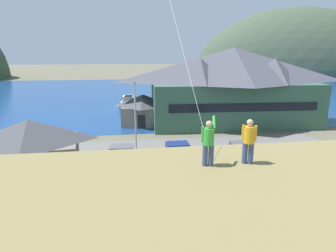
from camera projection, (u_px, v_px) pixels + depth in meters
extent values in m
plane|color=#66604C|center=(163.00, 205.00, 19.34)|extent=(600.00, 600.00, 0.00)
cube|color=slate|center=(156.00, 174.00, 24.12)|extent=(40.00, 20.00, 0.10)
cube|color=navy|center=(137.00, 92.00, 76.95)|extent=(360.00, 84.00, 0.03)
ellipsoid|color=#42513D|center=(294.00, 76.00, 133.85)|extent=(96.80, 56.09, 61.60)
cube|color=#38604C|center=(231.00, 103.00, 41.66)|extent=(23.61, 11.60, 6.13)
cube|color=black|center=(245.00, 107.00, 36.36)|extent=(19.74, 0.80, 1.10)
pyramid|color=#4C4C56|center=(234.00, 65.00, 40.32)|extent=(25.04, 12.73, 4.84)
pyramid|color=#4C4C56|center=(200.00, 71.00, 38.16)|extent=(6.13, 6.13, 3.39)
pyramid|color=#4C4C56|center=(274.00, 70.00, 39.18)|extent=(6.13, 6.13, 3.39)
cube|color=#756B5B|center=(32.00, 162.00, 22.71)|extent=(7.70, 6.13, 3.24)
pyramid|color=#47474C|center=(29.00, 131.00, 22.08)|extent=(8.33, 6.73, 1.83)
cube|color=black|center=(26.00, 181.00, 20.35)|extent=(1.10, 0.21, 2.27)
cube|color=#756B5B|center=(144.00, 115.00, 41.01)|extent=(6.47, 5.65, 2.81)
pyramid|color=#47474C|center=(143.00, 100.00, 40.46)|extent=(7.01, 6.20, 1.65)
cube|color=black|center=(141.00, 122.00, 38.80)|extent=(1.09, 0.25, 1.96)
cube|color=#70604C|center=(148.00, 106.00, 54.30)|extent=(3.20, 15.32, 0.70)
cube|color=#A8A399|center=(128.00, 104.00, 56.29)|extent=(3.51, 8.70, 0.90)
cube|color=#B7B2A8|center=(128.00, 101.00, 56.16)|extent=(3.40, 8.44, 0.16)
cube|color=silver|center=(128.00, 99.00, 55.39)|extent=(2.13, 2.71, 1.10)
cube|color=#23564C|center=(165.00, 106.00, 54.09)|extent=(2.26, 6.15, 0.90)
cube|color=#33665B|center=(165.00, 103.00, 53.96)|extent=(2.19, 5.96, 0.16)
cube|color=silver|center=(166.00, 100.00, 53.37)|extent=(1.45, 1.89, 1.10)
cube|color=#23564C|center=(129.00, 104.00, 55.95)|extent=(2.74, 7.65, 0.90)
cube|color=#33665B|center=(129.00, 101.00, 55.82)|extent=(2.66, 7.42, 0.16)
cube|color=silver|center=(129.00, 99.00, 55.12)|extent=(1.79, 2.34, 1.10)
cube|color=slate|center=(123.00, 157.00, 25.95)|extent=(4.27, 1.98, 0.80)
cube|color=#5B5B5F|center=(121.00, 149.00, 25.75)|extent=(2.17, 1.69, 0.70)
cube|color=black|center=(122.00, 150.00, 25.76)|extent=(2.21, 1.72, 0.32)
cylinder|color=black|center=(138.00, 164.00, 25.29)|extent=(0.65, 0.25, 0.64)
cylinder|color=black|center=(139.00, 157.00, 27.06)|extent=(0.65, 0.25, 0.64)
cylinder|color=black|center=(108.00, 166.00, 25.04)|extent=(0.65, 0.25, 0.64)
cylinder|color=black|center=(110.00, 158.00, 26.81)|extent=(0.65, 0.25, 0.64)
cube|color=navy|center=(176.00, 154.00, 26.72)|extent=(4.22, 1.85, 0.80)
cube|color=navy|center=(177.00, 147.00, 26.56)|extent=(2.12, 1.62, 0.70)
cube|color=black|center=(177.00, 147.00, 26.57)|extent=(2.16, 1.66, 0.32)
cylinder|color=black|center=(160.00, 156.00, 27.51)|extent=(0.64, 0.23, 0.64)
cylinder|color=black|center=(163.00, 162.00, 25.75)|extent=(0.64, 0.23, 0.64)
cylinder|color=black|center=(188.00, 154.00, 27.90)|extent=(0.64, 0.23, 0.64)
cylinder|color=black|center=(192.00, 161.00, 26.14)|extent=(0.64, 0.23, 0.64)
cube|color=slate|center=(241.00, 153.00, 26.92)|extent=(4.20, 1.81, 0.80)
cube|color=#5B5B5F|center=(243.00, 146.00, 26.76)|extent=(2.10, 1.60, 0.70)
cube|color=black|center=(243.00, 146.00, 26.77)|extent=(2.15, 1.64, 0.32)
cylinder|color=black|center=(224.00, 155.00, 27.72)|extent=(0.64, 0.22, 0.64)
cylinder|color=black|center=(230.00, 162.00, 25.96)|extent=(0.64, 0.22, 0.64)
cylinder|color=black|center=(250.00, 154.00, 28.09)|extent=(0.64, 0.22, 0.64)
cylinder|color=black|center=(258.00, 160.00, 26.32)|extent=(0.64, 0.22, 0.64)
cube|color=silver|center=(115.00, 188.00, 19.89)|extent=(4.32, 2.09, 0.80)
cube|color=beige|center=(116.00, 178.00, 19.72)|extent=(2.21, 1.74, 0.70)
cube|color=black|center=(116.00, 179.00, 19.73)|extent=(2.25, 1.78, 0.32)
cylinder|color=black|center=(98.00, 188.00, 20.79)|extent=(0.65, 0.26, 0.64)
cylinder|color=black|center=(93.00, 201.00, 19.02)|extent=(0.65, 0.26, 0.64)
cylinder|color=black|center=(135.00, 187.00, 20.97)|extent=(0.65, 0.26, 0.64)
cylinder|color=black|center=(133.00, 199.00, 19.19)|extent=(0.65, 0.26, 0.64)
cylinder|color=#ADADB2|center=(135.00, 119.00, 28.30)|extent=(0.16, 0.16, 7.26)
cube|color=#4C4C51|center=(134.00, 83.00, 27.77)|extent=(0.24, 0.70, 0.20)
cylinder|color=#384770|center=(205.00, 155.00, 10.56)|extent=(0.20, 0.20, 0.82)
cylinder|color=#384770|center=(211.00, 155.00, 10.54)|extent=(0.20, 0.20, 0.82)
cylinder|color=green|center=(209.00, 137.00, 10.37)|extent=(0.40, 0.40, 0.64)
sphere|color=tan|center=(209.00, 124.00, 10.25)|extent=(0.24, 0.24, 0.24)
cylinder|color=green|center=(214.00, 122.00, 10.40)|extent=(0.24, 0.56, 0.43)
cylinder|color=green|center=(203.00, 135.00, 10.37)|extent=(0.11, 0.11, 0.60)
cylinder|color=#384770|center=(245.00, 153.00, 10.81)|extent=(0.20, 0.20, 0.82)
cylinder|color=#384770|center=(251.00, 153.00, 10.75)|extent=(0.20, 0.20, 0.82)
cylinder|color=gold|center=(249.00, 135.00, 10.60)|extent=(0.40, 0.40, 0.64)
sphere|color=tan|center=(250.00, 122.00, 10.48)|extent=(0.24, 0.24, 0.24)
cylinder|color=gold|center=(243.00, 133.00, 10.64)|extent=(0.11, 0.11, 0.60)
cylinder|color=gold|center=(255.00, 133.00, 10.52)|extent=(0.11, 0.11, 0.60)
cylinder|color=silver|center=(181.00, 45.00, 13.28)|extent=(1.19, 7.40, 9.04)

